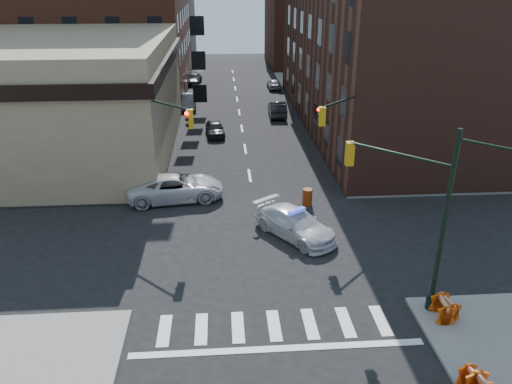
{
  "coord_description": "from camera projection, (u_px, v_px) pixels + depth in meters",
  "views": [
    {
      "loc": [
        -1.95,
        -23.37,
        13.34
      ],
      "look_at": [
        -0.11,
        2.0,
        2.2
      ],
      "focal_mm": 35.0,
      "sensor_mm": 36.0,
      "label": 1
    }
  ],
  "objects": [
    {
      "name": "parked_car_enear",
      "position": [
        277.0,
        109.0,
        50.77
      ],
      "size": [
        1.74,
        4.73,
        1.55
      ],
      "primitive_type": "imported",
      "rotation": [
        0.0,
        0.0,
        3.12
      ],
      "color": "black",
      "rests_on": "ground"
    },
    {
      "name": "pickup",
      "position": [
        176.0,
        187.0,
        31.86
      ],
      "size": [
        6.46,
        3.65,
        1.7
      ],
      "primitive_type": "imported",
      "rotation": [
        0.0,
        0.0,
        1.71
      ],
      "color": "silver",
      "rests_on": "ground"
    },
    {
      "name": "barricade_se_c",
      "position": [
        474.0,
        383.0,
        16.98
      ],
      "size": [
        0.75,
        1.19,
        0.83
      ],
      "primitive_type": null,
      "rotation": [
        0.0,
        0.0,
        1.75
      ],
      "color": "red",
      "rests_on": "sidewalk_se"
    },
    {
      "name": "police_car",
      "position": [
        295.0,
        224.0,
        27.37
      ],
      "size": [
        4.78,
        5.51,
        1.52
      ],
      "primitive_type": "imported",
      "rotation": [
        0.0,
        0.0,
        0.62
      ],
      "color": "silver",
      "rests_on": "ground"
    },
    {
      "name": "parked_car_efar",
      "position": [
        274.0,
        84.0,
        62.89
      ],
      "size": [
        1.59,
        3.81,
        1.29
      ],
      "primitive_type": "imported",
      "rotation": [
        0.0,
        0.0,
        3.16
      ],
      "color": "gray",
      "rests_on": "ground"
    },
    {
      "name": "signal_pole_ne",
      "position": [
        349.0,
        135.0,
        30.36
      ],
      "size": [
        3.67,
        3.58,
        8.0
      ],
      "rotation": [
        0.0,
        0.0,
        -2.36
      ],
      "color": "black",
      "rests_on": "sidewalk_ne"
    },
    {
      "name": "parked_car_wnear",
      "position": [
        215.0,
        129.0,
        44.59
      ],
      "size": [
        1.9,
        3.99,
        1.32
      ],
      "primitive_type": "imported",
      "rotation": [
        0.0,
        0.0,
        0.09
      ],
      "color": "black",
      "rests_on": "ground"
    },
    {
      "name": "filler_nw",
      "position": [
        129.0,
        11.0,
        79.2
      ],
      "size": [
        20.0,
        18.0,
        16.0
      ],
      "primitive_type": "cube",
      "color": "#51483C",
      "rests_on": "ground"
    },
    {
      "name": "pedestrian_a",
      "position": [
        139.0,
        177.0,
        32.67
      ],
      "size": [
        0.85,
        0.82,
        1.96
      ],
      "primitive_type": "imported",
      "rotation": [
        0.0,
        0.0,
        -0.71
      ],
      "color": "black",
      "rests_on": "sidewalk_nw"
    },
    {
      "name": "parked_car_wfar",
      "position": [
        187.0,
        101.0,
        53.78
      ],
      "size": [
        2.11,
        4.74,
        1.51
      ],
      "primitive_type": "imported",
      "rotation": [
        0.0,
        0.0,
        0.11
      ],
      "color": "gray",
      "rests_on": "ground"
    },
    {
      "name": "pedestrian_c",
      "position": [
        103.0,
        169.0,
        34.03
      ],
      "size": [
        1.21,
        0.98,
        1.92
      ],
      "primitive_type": "imported",
      "rotation": [
        0.0,
        0.0,
        0.54
      ],
      "color": "#1D212B",
      "rests_on": "sidewalk_nw"
    },
    {
      "name": "bank_building",
      "position": [
        27.0,
        97.0,
        38.97
      ],
      "size": [
        22.0,
        22.0,
        9.0
      ],
      "primitive_type": "cube",
      "color": "#948461",
      "rests_on": "ground"
    },
    {
      "name": "commercial_row_ne",
      "position": [
        383.0,
        50.0,
        45.44
      ],
      "size": [
        14.0,
        34.0,
        14.0
      ],
      "primitive_type": "cube",
      "color": "#4D2A1F",
      "rests_on": "ground"
    },
    {
      "name": "tree_ne_far",
      "position": [
        302.0,
        68.0,
        56.99
      ],
      "size": [
        3.0,
        3.0,
        4.85
      ],
      "color": "black",
      "rests_on": "sidewalk_ne"
    },
    {
      "name": "signal_pole_nw",
      "position": [
        156.0,
        139.0,
        29.58
      ],
      "size": [
        3.58,
        3.67,
        8.0
      ],
      "rotation": [
        0.0,
        0.0,
        -0.79
      ],
      "color": "black",
      "rests_on": "sidewalk_nw"
    },
    {
      "name": "sidewalk_nw",
      "position": [
        30.0,
        105.0,
        55.19
      ],
      "size": [
        34.0,
        54.5,
        0.15
      ],
      "primitive_type": "cube",
      "color": "gray",
      "rests_on": "ground"
    },
    {
      "name": "barrel_road",
      "position": [
        307.0,
        197.0,
        31.17
      ],
      "size": [
        0.77,
        0.77,
        1.07
      ],
      "primitive_type": "cylinder",
      "rotation": [
        0.0,
        0.0,
        0.35
      ],
      "color": "#DB400A",
      "rests_on": "ground"
    },
    {
      "name": "ground",
      "position": [
        261.0,
        244.0,
        26.83
      ],
      "size": [
        140.0,
        140.0,
        0.0
      ],
      "primitive_type": "plane",
      "color": "black",
      "rests_on": "ground"
    },
    {
      "name": "sidewalk_ne",
      "position": [
        434.0,
        98.0,
        58.24
      ],
      "size": [
        34.0,
        54.5,
        0.15
      ],
      "primitive_type": "cube",
      "color": "gray",
      "rests_on": "ground"
    },
    {
      "name": "signal_pole_se",
      "position": [
        420.0,
        207.0,
        20.33
      ],
      "size": [
        5.4,
        5.27,
        8.0
      ],
      "rotation": [
        0.0,
        0.0,
        2.36
      ],
      "color": "black",
      "rests_on": "sidewalk_se"
    },
    {
      "name": "barricade_se_a",
      "position": [
        446.0,
        307.0,
        20.82
      ],
      "size": [
        0.77,
        1.21,
        0.85
      ],
      "primitive_type": null,
      "rotation": [
        0.0,
        0.0,
        1.76
      ],
      "color": "#DF510A",
      "rests_on": "sidewalk_se"
    },
    {
      "name": "filler_ne",
      "position": [
        320.0,
        25.0,
        78.34
      ],
      "size": [
        16.0,
        16.0,
        12.0
      ],
      "primitive_type": "cube",
      "color": "#5D2E1D",
      "rests_on": "ground"
    },
    {
      "name": "parked_car_wdeep",
      "position": [
        193.0,
        79.0,
        65.53
      ],
      "size": [
        2.54,
        5.0,
        1.39
      ],
      "primitive_type": "imported",
      "rotation": [
        0.0,
        0.0,
        -0.13
      ],
      "color": "black",
      "rests_on": "ground"
    },
    {
      "name": "barricade_nw_a",
      "position": [
        155.0,
        181.0,
        33.46
      ],
      "size": [
        1.26,
        0.66,
        0.94
      ],
      "primitive_type": null,
      "rotation": [
        0.0,
        0.0,
        0.03
      ],
      "color": "orange",
      "rests_on": "sidewalk_nw"
    },
    {
      "name": "barricade_se_b",
      "position": [
        442.0,
        309.0,
        20.66
      ],
      "size": [
        0.67,
        1.2,
        0.87
      ],
      "primitive_type": null,
      "rotation": [
        0.0,
        0.0,
        1.5
      ],
      "color": "orange",
      "rests_on": "sidewalk_se"
    },
    {
      "name": "pedestrian_b",
      "position": [
        127.0,
        183.0,
        32.17
      ],
      "size": [
        0.94,
        0.85,
        1.6
      ],
      "primitive_type": "imported",
      "rotation": [
        0.0,
        0.0,
        0.38
      ],
      "color": "black",
      "rests_on": "sidewalk_nw"
    },
    {
      "name": "barricade_nw_b",
      "position": [
        113.0,
        192.0,
        31.81
      ],
      "size": [
        1.27,
        0.74,
        0.9
      ],
      "primitive_type": null,
      "rotation": [
        0.0,
        0.0,
        0.11
      ],
      "color": "#E14D0A",
      "rests_on": "sidewalk_nw"
    },
    {
      "name": "barrel_bank",
      "position": [
        170.0,
        189.0,
        32.41
      ],
      "size": [
        0.58,
        0.58,
        1.02
      ],
      "primitive_type": "cylinder",
      "rotation": [
        0.0,
        0.0,
        0.02
      ],
      "color": "#EA600B",
      "rests_on": "ground"
    },
    {
      "name": "tree_ne_near",
      "position": [
        315.0,
        82.0,
        49.68
      ],
      "size": [
        3.0,
        3.0,
        4.85
      ],
      "color": "black",
      "rests_on": "sidewalk_ne"
    }
  ]
}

